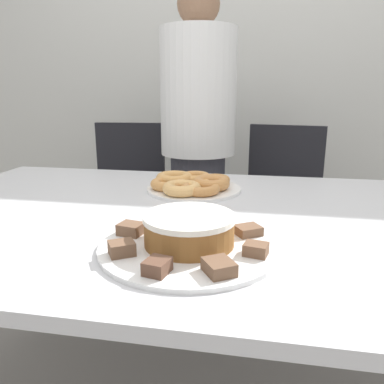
{
  "coord_description": "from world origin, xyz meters",
  "views": [
    {
      "loc": [
        0.18,
        -0.98,
        1.05
      ],
      "look_at": [
        0.0,
        0.0,
        0.78
      ],
      "focal_mm": 35.0,
      "sensor_mm": 36.0,
      "label": 1
    }
  ],
  "objects_px": {
    "plate_cake": "(189,246)",
    "frosted_cake": "(189,229)",
    "person_standing": "(198,143)",
    "office_chair_left": "(126,209)",
    "plate_donuts": "(194,189)",
    "office_chair_right": "(279,218)"
  },
  "relations": [
    {
      "from": "plate_cake",
      "to": "frosted_cake",
      "type": "bearing_deg",
      "value": 75.96
    },
    {
      "from": "office_chair_right",
      "to": "person_standing",
      "type": "bearing_deg",
      "value": -163.79
    },
    {
      "from": "office_chair_right",
      "to": "frosted_cake",
      "type": "distance_m",
      "value": 1.24
    },
    {
      "from": "person_standing",
      "to": "plate_cake",
      "type": "distance_m",
      "value": 1.13
    },
    {
      "from": "person_standing",
      "to": "office_chair_right",
      "type": "distance_m",
      "value": 0.57
    },
    {
      "from": "plate_cake",
      "to": "plate_donuts",
      "type": "relative_size",
      "value": 1.21
    },
    {
      "from": "plate_donuts",
      "to": "plate_cake",
      "type": "bearing_deg",
      "value": -81.14
    },
    {
      "from": "person_standing",
      "to": "office_chair_left",
      "type": "bearing_deg",
      "value": 173.78
    },
    {
      "from": "person_standing",
      "to": "plate_donuts",
      "type": "height_order",
      "value": "person_standing"
    },
    {
      "from": "person_standing",
      "to": "plate_donuts",
      "type": "distance_m",
      "value": 0.64
    },
    {
      "from": "plate_cake",
      "to": "frosted_cake",
      "type": "distance_m",
      "value": 0.04
    },
    {
      "from": "office_chair_left",
      "to": "office_chair_right",
      "type": "xyz_separation_m",
      "value": [
        0.84,
        -0.0,
        0.0
      ]
    },
    {
      "from": "plate_donuts",
      "to": "frosted_cake",
      "type": "bearing_deg",
      "value": -81.14
    },
    {
      "from": "person_standing",
      "to": "office_chair_right",
      "type": "xyz_separation_m",
      "value": [
        0.42,
        0.04,
        -0.39
      ]
    },
    {
      "from": "person_standing",
      "to": "frosted_cake",
      "type": "relative_size",
      "value": 7.8
    },
    {
      "from": "office_chair_right",
      "to": "office_chair_left",
      "type": "bearing_deg",
      "value": -169.87
    },
    {
      "from": "person_standing",
      "to": "frosted_cake",
      "type": "xyz_separation_m",
      "value": [
        0.17,
        -1.12,
        -0.04
      ]
    },
    {
      "from": "frosted_cake",
      "to": "office_chair_right",
      "type": "bearing_deg",
      "value": 77.55
    },
    {
      "from": "office_chair_left",
      "to": "frosted_cake",
      "type": "distance_m",
      "value": 1.35
    },
    {
      "from": "office_chair_left",
      "to": "office_chair_right",
      "type": "bearing_deg",
      "value": -4.41
    },
    {
      "from": "person_standing",
      "to": "plate_cake",
      "type": "height_order",
      "value": "person_standing"
    },
    {
      "from": "person_standing",
      "to": "frosted_cake",
      "type": "bearing_deg",
      "value": -81.56
    }
  ]
}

